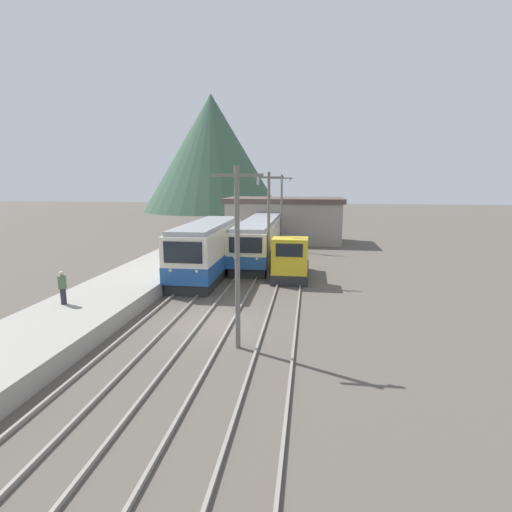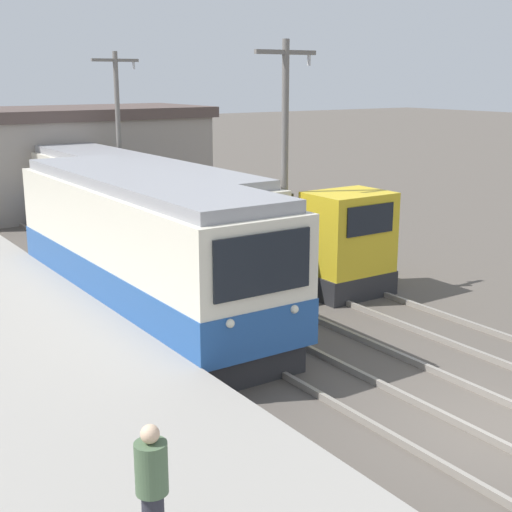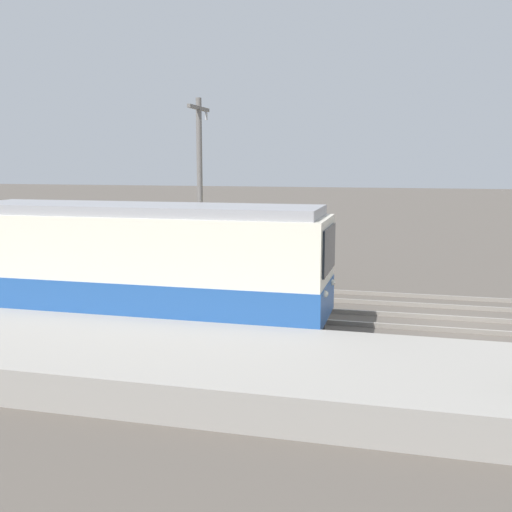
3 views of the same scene
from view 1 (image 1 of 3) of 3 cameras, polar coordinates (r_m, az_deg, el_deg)
ground_plane at (r=19.19m, az=-6.24°, el=-9.53°), size 200.00×200.00×0.00m
platform_left at (r=21.40m, az=-22.86°, el=-7.03°), size 4.50×54.00×0.81m
track_left at (r=19.93m, az=-13.60°, el=-8.78°), size 1.54×60.00×0.14m
track_center at (r=19.12m, az=-5.66°, el=-9.37°), size 1.54×60.00×0.14m
track_right at (r=18.68m, az=3.47°, el=-9.83°), size 1.54×60.00×0.14m
commuter_train_left at (r=28.02m, az=-6.93°, el=0.64°), size 2.84×10.94×3.76m
commuter_train_center at (r=33.98m, az=0.50°, el=2.22°), size 2.84×14.92×3.38m
shunting_locomotive at (r=27.48m, az=5.01°, el=-0.67°), size 2.40×5.54×3.00m
catenary_mast_near at (r=15.37m, az=-2.66°, el=0.53°), size 2.00×0.20×7.17m
catenary_mast_mid at (r=26.70m, az=1.84°, el=4.90°), size 2.00×0.20×7.17m
catenary_mast_far at (r=38.16m, az=3.66°, el=6.65°), size 2.00×0.20×7.17m
person_on_platform at (r=21.08m, az=-25.92°, el=-3.92°), size 0.38×0.38×1.61m
station_building at (r=43.74m, az=4.09°, el=5.20°), size 12.60×6.30×4.78m
mountain_backdrop at (r=90.40m, az=-6.33°, el=14.37°), size 30.07×30.07×24.81m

